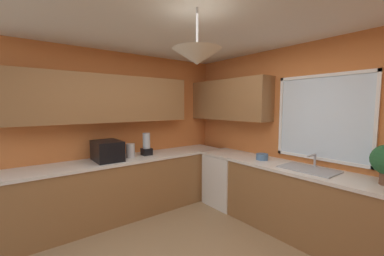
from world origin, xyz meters
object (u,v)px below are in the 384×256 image
Objects in this scene: dishwasher at (226,180)px; bowl at (262,157)px; sink_assembly at (309,169)px; kettle at (130,151)px; blender_appliance at (147,145)px; microwave at (107,151)px.

bowl is (0.69, 0.03, 0.52)m from dishwasher.
sink_assembly is at bearing 0.50° from bowl.
kettle is at bearing -131.84° from bowl.
blender_appliance is (-2.04, -1.21, 0.15)m from sink_assembly.
sink_assembly is at bearing 36.43° from kettle.
microwave is 0.63m from blender_appliance.
blender_appliance reaches higher than sink_assembly.
dishwasher is at bearing 69.90° from microwave.
bowl is (1.33, 1.49, -0.06)m from kettle.
blender_appliance is at bearing -138.31° from bowl.
dishwasher is 1.49m from blender_appliance.
kettle is (0.02, 0.35, -0.04)m from microwave.
dishwasher is 1.31× the size of sink_assembly.
bowl is at bearing 53.61° from microwave.
bowl is at bearing 2.49° from dishwasher.
dishwasher is at bearing 60.64° from blender_appliance.
bowl is at bearing 48.16° from kettle.
sink_assembly is (2.04, 1.84, -0.13)m from microwave.
sink_assembly is at bearing 42.01° from microwave.
microwave reaches higher than kettle.
kettle reaches higher than sink_assembly.
kettle is (-0.64, -1.46, 0.58)m from dishwasher.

